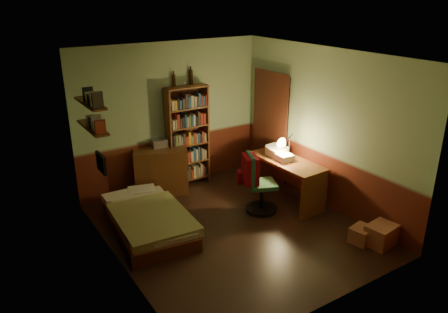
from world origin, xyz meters
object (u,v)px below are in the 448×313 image
desk (286,180)px  office_chair (262,186)px  bookshelf (188,137)px  cardboard_box_a (381,235)px  desk_lamp (290,141)px  bed (148,213)px  cardboard_box_b (362,235)px  mini_stereo (159,143)px  dresser (161,171)px

desk → office_chair: office_chair is taller
bookshelf → cardboard_box_a: bookshelf is taller
desk → desk_lamp: size_ratio=2.49×
bed → desk: bearing=-1.8°
bookshelf → cardboard_box_b: bookshelf is taller
bookshelf → desk_lamp: bookshelf is taller
bookshelf → cardboard_box_a: size_ratio=4.47×
office_chair → mini_stereo: bearing=143.5°
bookshelf → desk: bearing=-54.5°
bed → dresser: dresser is taller
dresser → cardboard_box_b: 3.52m
bed → mini_stereo: bearing=64.0°
cardboard_box_a → cardboard_box_b: 0.26m
cardboard_box_b → dresser: bearing=119.1°
bookshelf → office_chair: 1.74m
mini_stereo → desk: size_ratio=0.19×
cardboard_box_a → bed: bearing=140.2°
bookshelf → cardboard_box_a: bearing=-68.0°
dresser → desk: (1.64, -1.45, -0.04)m
desk → mini_stereo: bearing=133.3°
office_chair → cardboard_box_a: bearing=-43.3°
dresser → cardboard_box_a: size_ratio=2.23×
bed → mini_stereo: size_ratio=6.91×
cardboard_box_b → desk: bearing=92.2°
bookshelf → desk_lamp: bearing=-49.5°
desk → desk_lamp: bearing=38.2°
mini_stereo → office_chair: bearing=-51.9°
dresser → mini_stereo: 0.50m
dresser → desk_lamp: bearing=-13.9°
mini_stereo → office_chair: size_ratio=0.29×
mini_stereo → desk: (1.60, -1.57, -0.51)m
bookshelf → cardboard_box_a: (1.28, -3.34, -0.76)m
desk_lamp → office_chair: size_ratio=0.62×
bookshelf → desk_lamp: size_ratio=3.30×
bookshelf → cardboard_box_b: (1.11, -3.15, -0.80)m
dresser → bookshelf: size_ratio=0.50×
office_chair → cardboard_box_a: office_chair is taller
mini_stereo → cardboard_box_a: (1.83, -3.38, -0.73)m
cardboard_box_a → desk: bearing=97.3°
bookshelf → desk: bookshelf is taller
bed → dresser: size_ratio=1.99×
office_chair → cardboard_box_a: size_ratio=2.19×
cardboard_box_a → desk_lamp: bearing=93.2°
dresser → bed: bearing=-100.9°
bed → cardboard_box_b: 3.15m
mini_stereo → desk_lamp: 2.26m
desk → desk_lamp: 0.67m
desk → cardboard_box_b: 1.63m
bed → desk: (2.38, -0.37, 0.10)m
bookshelf → office_chair: bookshelf is taller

